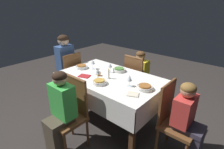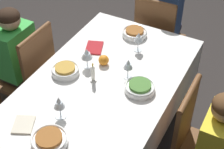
% 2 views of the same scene
% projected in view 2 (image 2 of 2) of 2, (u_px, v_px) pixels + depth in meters
% --- Properties ---
extents(dining_table, '(1.51, 0.91, 0.78)m').
position_uv_depth(dining_table, '(104.00, 92.00, 2.34)').
color(dining_table, white).
rests_on(dining_table, ground_plane).
extents(chair_west, '(0.39, 0.39, 0.95)m').
position_uv_depth(chair_west, '(157.00, 38.00, 3.09)').
color(chair_west, brown).
rests_on(chair_west, ground_plane).
extents(chair_north, '(0.39, 0.39, 0.95)m').
position_uv_depth(chair_north, '(196.00, 146.00, 2.19)').
color(chair_north, brown).
rests_on(chair_north, ground_plane).
extents(chair_south, '(0.39, 0.39, 0.95)m').
position_uv_depth(chair_south, '(31.00, 75.00, 2.71)').
color(chair_south, brown).
rests_on(chair_south, ground_plane).
extents(person_adult_denim, '(0.34, 0.30, 1.25)m').
position_uv_depth(person_adult_denim, '(165.00, 12.00, 3.07)').
color(person_adult_denim, '#383342').
rests_on(person_adult_denim, ground_plane).
extents(person_child_green, '(0.30, 0.33, 1.08)m').
position_uv_depth(person_child_green, '(13.00, 62.00, 2.72)').
color(person_child_green, '#4C4233').
rests_on(person_child_green, ground_plane).
extents(bowl_west, '(0.19, 0.19, 0.06)m').
position_uv_depth(bowl_west, '(135.00, 33.00, 2.65)').
color(bowl_west, white).
rests_on(bowl_west, dining_table).
extents(wine_glass_west, '(0.06, 0.06, 0.15)m').
position_uv_depth(wine_glass_west, '(139.00, 38.00, 2.45)').
color(wine_glass_west, white).
rests_on(wine_glass_west, dining_table).
extents(bowl_east, '(0.20, 0.20, 0.06)m').
position_uv_depth(bowl_east, '(49.00, 140.00, 1.87)').
color(bowl_east, white).
rests_on(bowl_east, dining_table).
extents(wine_glass_east, '(0.07, 0.07, 0.16)m').
position_uv_depth(wine_glass_east, '(59.00, 103.00, 1.96)').
color(wine_glass_east, white).
rests_on(wine_glass_east, dining_table).
extents(bowl_north, '(0.20, 0.20, 0.06)m').
position_uv_depth(bowl_north, '(140.00, 87.00, 2.18)').
color(bowl_north, white).
rests_on(bowl_north, dining_table).
extents(wine_glass_north, '(0.06, 0.06, 0.15)m').
position_uv_depth(wine_glass_north, '(128.00, 65.00, 2.23)').
color(wine_glass_north, white).
rests_on(wine_glass_north, dining_table).
extents(bowl_south, '(0.19, 0.19, 0.06)m').
position_uv_depth(bowl_south, '(65.00, 70.00, 2.31)').
color(bowl_south, white).
rests_on(bowl_south, dining_table).
extents(wine_glass_south, '(0.08, 0.08, 0.15)m').
position_uv_depth(wine_glass_south, '(87.00, 54.00, 2.31)').
color(wine_glass_south, white).
rests_on(wine_glass_south, dining_table).
extents(candle_centerpiece, '(0.04, 0.04, 0.15)m').
position_uv_depth(candle_centerpiece, '(93.00, 74.00, 2.23)').
color(candle_centerpiece, beige).
rests_on(candle_centerpiece, dining_table).
extents(orange_fruit, '(0.07, 0.07, 0.07)m').
position_uv_depth(orange_fruit, '(104.00, 60.00, 2.38)').
color(orange_fruit, orange).
rests_on(orange_fruit, dining_table).
extents(napkin_red_folded, '(0.19, 0.17, 0.01)m').
position_uv_depth(napkin_red_folded, '(94.00, 48.00, 2.54)').
color(napkin_red_folded, '#AD2328').
rests_on(napkin_red_folded, dining_table).
extents(napkin_spare_side, '(0.17, 0.16, 0.01)m').
position_uv_depth(napkin_spare_side, '(24.00, 125.00, 1.98)').
color(napkin_spare_side, beige).
rests_on(napkin_spare_side, dining_table).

